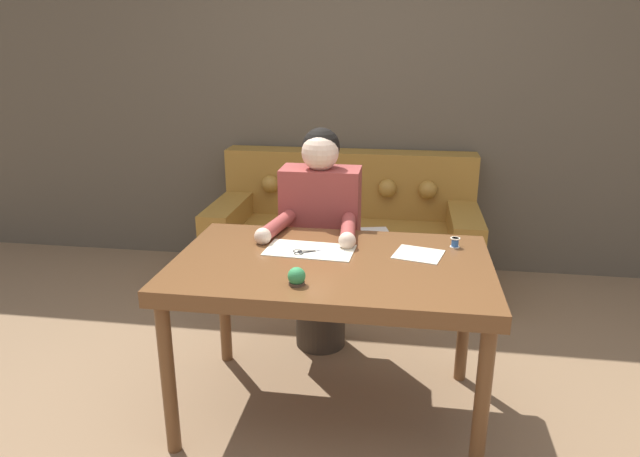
{
  "coord_description": "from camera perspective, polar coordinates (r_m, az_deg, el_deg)",
  "views": [
    {
      "loc": [
        0.33,
        -2.15,
        1.66
      ],
      "look_at": [
        -0.04,
        0.25,
        0.86
      ],
      "focal_mm": 32.0,
      "sensor_mm": 36.0,
      "label": 1
    }
  ],
  "objects": [
    {
      "name": "thread_spool",
      "position": [
        2.68,
        13.35,
        -1.38
      ],
      "size": [
        0.04,
        0.04,
        0.05
      ],
      "color": "#3366B2",
      "rests_on": "dining_table"
    },
    {
      "name": "wall_back",
      "position": [
        4.23,
        4.34,
        13.35
      ],
      "size": [
        8.0,
        0.06,
        2.6
      ],
      "color": "brown",
      "rests_on": "ground_plane"
    },
    {
      "name": "scissors",
      "position": [
        2.55,
        -1.04,
        -2.34
      ],
      "size": [
        0.23,
        0.14,
        0.01
      ],
      "color": "silver",
      "rests_on": "dining_table"
    },
    {
      "name": "pin_cushion",
      "position": [
        2.21,
        -2.36,
        -4.86
      ],
      "size": [
        0.07,
        0.07,
        0.07
      ],
      "color": "#4C3828",
      "rests_on": "dining_table"
    },
    {
      "name": "couch",
      "position": [
        4.03,
        2.48,
        -1.22
      ],
      "size": [
        1.8,
        0.86,
        0.91
      ],
      "color": "olive",
      "rests_on": "ground_plane"
    },
    {
      "name": "pattern_paper_offcut",
      "position": [
        2.56,
        9.81,
        -2.56
      ],
      "size": [
        0.24,
        0.23,
        0.0
      ],
      "color": "beige",
      "rests_on": "dining_table"
    },
    {
      "name": "pattern_paper_main",
      "position": [
        2.58,
        -1.03,
        -2.17
      ],
      "size": [
        0.41,
        0.24,
        0.0
      ],
      "color": "beige",
      "rests_on": "dining_table"
    },
    {
      "name": "ground_plane",
      "position": [
        2.74,
        0.01,
        -19.1
      ],
      "size": [
        16.0,
        16.0,
        0.0
      ],
      "primitive_type": "plane",
      "color": "#846647"
    },
    {
      "name": "person",
      "position": [
        3.08,
        0.03,
        -1.33
      ],
      "size": [
        0.48,
        0.63,
        1.24
      ],
      "color": "#33281E",
      "rests_on": "ground_plane"
    },
    {
      "name": "dining_table",
      "position": [
        2.49,
        1.16,
        -4.85
      ],
      "size": [
        1.37,
        0.86,
        0.76
      ],
      "color": "brown",
      "rests_on": "ground_plane"
    }
  ]
}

